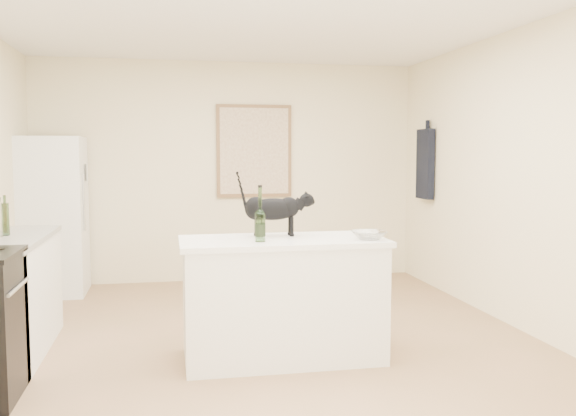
{
  "coord_description": "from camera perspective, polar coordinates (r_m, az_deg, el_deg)",
  "views": [
    {
      "loc": [
        -0.72,
        -4.59,
        1.53
      ],
      "look_at": [
        0.15,
        -0.15,
        1.12
      ],
      "focal_mm": 38.34,
      "sensor_mm": 36.0,
      "label": 1
    }
  ],
  "objects": [
    {
      "name": "floor",
      "position": [
        4.89,
        -2.12,
        -13.05
      ],
      "size": [
        5.5,
        5.5,
        0.0
      ],
      "primitive_type": "plane",
      "color": "#9D7353",
      "rests_on": "ground"
    },
    {
      "name": "ceiling",
      "position": [
        4.77,
        -2.22,
        18.12
      ],
      "size": [
        5.5,
        5.5,
        0.0
      ],
      "primitive_type": "plane",
      "rotation": [
        3.14,
        0.0,
        0.0
      ],
      "color": "white",
      "rests_on": "ground"
    },
    {
      "name": "wall_back",
      "position": [
        7.38,
        -5.48,
        3.34
      ],
      "size": [
        4.5,
        0.0,
        4.5
      ],
      "primitive_type": "plane",
      "rotation": [
        1.57,
        0.0,
        0.0
      ],
      "color": "beige",
      "rests_on": "ground"
    },
    {
      "name": "wall_front",
      "position": [
        1.99,
        10.19,
        -1.46
      ],
      "size": [
        4.5,
        0.0,
        4.5
      ],
      "primitive_type": "plane",
      "rotation": [
        -1.57,
        0.0,
        0.0
      ],
      "color": "beige",
      "rests_on": "ground"
    },
    {
      "name": "wall_right",
      "position": [
        5.48,
        21.81,
        2.39
      ],
      "size": [
        0.0,
        5.5,
        5.5
      ],
      "primitive_type": "plane",
      "rotation": [
        1.57,
        0.0,
        -1.57
      ],
      "color": "beige",
      "rests_on": "ground"
    },
    {
      "name": "island_base",
      "position": [
        4.6,
        -0.5,
        -8.65
      ],
      "size": [
        1.44,
        0.67,
        0.86
      ],
      "primitive_type": "cube",
      "color": "white",
      "rests_on": "floor"
    },
    {
      "name": "island_top",
      "position": [
        4.52,
        -0.5,
        -3.1
      ],
      "size": [
        1.5,
        0.7,
        0.04
      ],
      "primitive_type": "cube",
      "color": "white",
      "rests_on": "island_base"
    },
    {
      "name": "left_cabinets",
      "position": [
        5.16,
        -24.81,
        -7.61
      ],
      "size": [
        0.6,
        1.4,
        0.86
      ],
      "primitive_type": "cube",
      "color": "white",
      "rests_on": "floor"
    },
    {
      "name": "left_countertop",
      "position": [
        5.09,
        -25.0,
        -2.65
      ],
      "size": [
        0.62,
        1.44,
        0.04
      ],
      "primitive_type": "cube",
      "color": "gray",
      "rests_on": "left_cabinets"
    },
    {
      "name": "fridge",
      "position": [
        7.08,
        -21.02,
        -0.7
      ],
      "size": [
        0.68,
        0.68,
        1.7
      ],
      "primitive_type": "cube",
      "color": "white",
      "rests_on": "floor"
    },
    {
      "name": "artwork_frame",
      "position": [
        7.38,
        -3.15,
        5.3
      ],
      "size": [
        0.9,
        0.03,
        1.1
      ],
      "primitive_type": "cube",
      "color": "brown",
      "rests_on": "wall_back"
    },
    {
      "name": "artwork_canvas",
      "position": [
        7.37,
        -3.13,
        5.3
      ],
      "size": [
        0.82,
        0.0,
        1.02
      ],
      "primitive_type": "cube",
      "color": "beige",
      "rests_on": "wall_back"
    },
    {
      "name": "hanging_garment",
      "position": [
        7.25,
        12.61,
        4.0
      ],
      "size": [
        0.08,
        0.34,
        0.8
      ],
      "primitive_type": "cube",
      "color": "black",
      "rests_on": "wall_right"
    },
    {
      "name": "black_cat",
      "position": [
        4.63,
        -1.42,
        -0.38
      ],
      "size": [
        0.52,
        0.17,
        0.36
      ],
      "primitive_type": null,
      "rotation": [
        0.0,
        0.0,
        -0.02
      ],
      "color": "black",
      "rests_on": "island_top"
    },
    {
      "name": "wine_bottle",
      "position": [
        4.34,
        -2.6,
        -0.84
      ],
      "size": [
        0.08,
        0.08,
        0.35
      ],
      "primitive_type": "cylinder",
      "rotation": [
        0.0,
        0.0,
        0.1
      ],
      "color": "#265321",
      "rests_on": "island_top"
    },
    {
      "name": "glass_bowl",
      "position": [
        4.51,
        7.51,
        -2.51
      ],
      "size": [
        0.27,
        0.27,
        0.06
      ],
      "primitive_type": "imported",
      "rotation": [
        0.0,
        0.0,
        -0.06
      ],
      "color": "white",
      "rests_on": "island_top"
    },
    {
      "name": "fridge_paper",
      "position": [
        7.08,
        -18.28,
        3.14
      ],
      "size": [
        0.06,
        0.14,
        0.19
      ],
      "primitive_type": "cube",
      "rotation": [
        0.0,
        0.0,
        0.4
      ],
      "color": "silver",
      "rests_on": "fridge"
    },
    {
      "name": "counter_bottle_cluster",
      "position": [
        5.15,
        -24.97,
        -0.85
      ],
      "size": [
        0.1,
        0.32,
        0.3
      ],
      "color": "#9CA89B",
      "rests_on": "left_countertop"
    }
  ]
}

